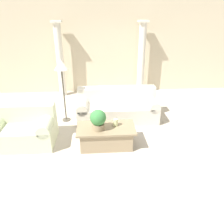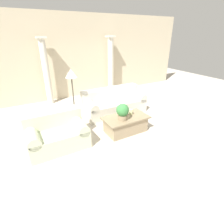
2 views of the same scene
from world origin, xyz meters
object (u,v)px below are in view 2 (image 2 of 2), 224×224
at_px(loveseat, 57,133).
at_px(floor_lamp, 71,77).
at_px(sofa_long, 114,103).
at_px(coffee_table, 126,124).
at_px(potted_plant, 123,111).

bearing_deg(loveseat, floor_lamp, 51.87).
bearing_deg(sofa_long, loveseat, -154.81).
bearing_deg(coffee_table, loveseat, 171.77).
relative_size(loveseat, potted_plant, 3.09).
distance_m(sofa_long, floor_lamp, 1.71).
bearing_deg(loveseat, coffee_table, -8.23).
xyz_separation_m(sofa_long, floor_lamp, (-1.36, -0.01, 1.04)).
xyz_separation_m(sofa_long, coffee_table, (-0.35, -1.26, -0.10)).
height_order(sofa_long, coffee_table, sofa_long).
bearing_deg(coffee_table, floor_lamp, 128.66).
bearing_deg(potted_plant, floor_lamp, 122.39).
distance_m(loveseat, coffee_table, 1.81).
bearing_deg(floor_lamp, loveseat, -128.13).
height_order(coffee_table, floor_lamp, floor_lamp).
height_order(potted_plant, floor_lamp, floor_lamp).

